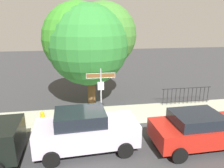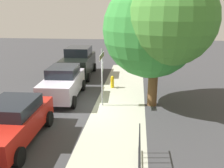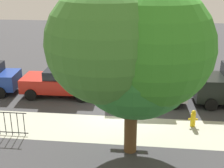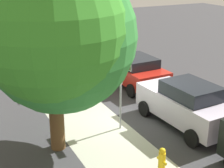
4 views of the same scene
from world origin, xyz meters
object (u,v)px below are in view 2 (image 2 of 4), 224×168
object	(u,v)px
car_red	(11,122)
fire_hydrant	(112,82)
car_black	(79,62)
street_sign	(102,67)
shade_tree	(158,25)
car_silver	(63,82)

from	to	relation	value
car_red	fire_hydrant	size ratio (longest dim) A/B	5.34
car_red	fire_hydrant	distance (m)	7.57
car_black	fire_hydrant	size ratio (longest dim) A/B	5.93
street_sign	car_red	xyz separation A→B (m)	(3.90, -2.84, -1.24)
shade_tree	car_silver	size ratio (longest dim) A/B	1.50
car_silver	fire_hydrant	distance (m)	3.35
street_sign	shade_tree	size ratio (longest dim) A/B	0.46
street_sign	car_red	world-z (taller)	street_sign
car_red	car_black	bearing A→B (deg)	177.58
car_red	street_sign	bearing A→B (deg)	142.70
car_black	car_silver	xyz separation A→B (m)	(4.80, 0.29, -0.16)
shade_tree	fire_hydrant	size ratio (longest dim) A/B	8.19
car_silver	street_sign	bearing A→B (deg)	66.11
shade_tree	car_black	distance (m)	8.06
fire_hydrant	street_sign	bearing A→B (deg)	-3.75
car_black	fire_hydrant	distance (m)	3.96
car_black	fire_hydrant	xyz separation A→B (m)	(2.68, 2.84, -0.68)
shade_tree	street_sign	bearing A→B (deg)	-80.28
shade_tree	car_silver	distance (m)	5.97
shade_tree	car_red	world-z (taller)	shade_tree
shade_tree	car_black	xyz separation A→B (m)	(-5.25, -5.31, -3.03)
street_sign	shade_tree	distance (m)	3.40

